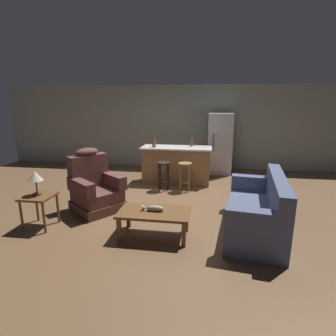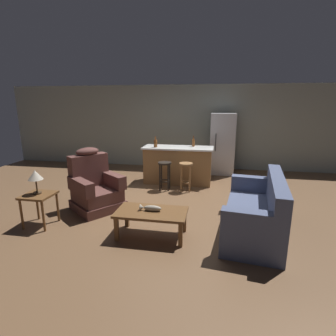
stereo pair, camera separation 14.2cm
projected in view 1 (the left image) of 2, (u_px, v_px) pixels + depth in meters
The scene contains 14 objects.
ground_plane at pixel (169, 201), 5.66m from camera, with size 12.00×12.00×0.00m.
back_wall at pixel (183, 127), 8.34m from camera, with size 12.00×0.05×2.60m.
coffee_table at pixel (154, 215), 4.07m from camera, with size 1.10×0.60×0.42m.
fish_figurine at pixel (153, 208), 4.05m from camera, with size 0.34×0.10×0.10m.
couch at pixel (259, 212), 4.24m from camera, with size 1.08×1.99×0.94m.
recliner_near_lamp at pixel (95, 188), 5.12m from camera, with size 1.18×1.18×1.20m.
end_table at pixel (39, 201), 4.37m from camera, with size 0.48×0.48×0.56m.
table_lamp at pixel (35, 177), 4.29m from camera, with size 0.24×0.24×0.41m.
kitchen_island at pixel (176, 165), 6.83m from camera, with size 1.80×0.70×0.95m.
bar_stool_left at pixel (164, 171), 6.27m from camera, with size 0.32×0.32×0.68m.
bar_stool_right at pixel (185, 172), 6.19m from camera, with size 0.32×0.32×0.68m.
refrigerator at pixel (220, 144), 7.72m from camera, with size 0.70×0.69×1.76m.
bottle_tall_green at pixel (192, 142), 6.81m from camera, with size 0.07×0.07×0.28m.
bottle_short_amber at pixel (154, 143), 6.65m from camera, with size 0.09×0.09×0.28m.
Camera 1 is at (0.80, -5.26, 2.05)m, focal length 28.00 mm.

